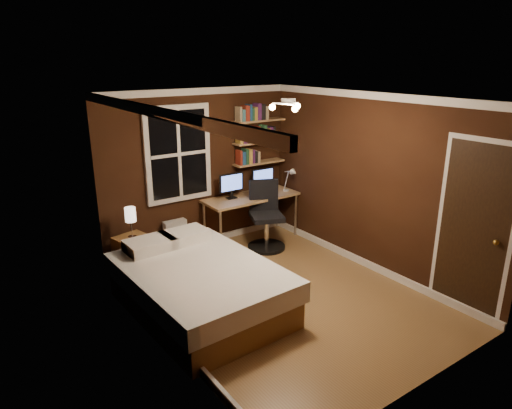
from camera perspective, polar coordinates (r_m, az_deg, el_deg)
floor at (r=6.02m, az=2.93°, el=-11.26°), size 4.20×4.20×0.00m
wall_back at (r=7.22m, az=-7.20°, el=4.32°), size 3.20×0.04×2.50m
wall_left at (r=4.75m, az=-12.27°, el=-3.23°), size 0.04×4.20×2.50m
wall_right at (r=6.59m, az=14.18°, el=2.58°), size 0.04×4.20×2.50m
ceiling at (r=5.27m, az=3.37°, el=13.20°), size 3.20×4.20×0.02m
window at (r=6.98m, az=-9.70°, el=6.25°), size 1.06×0.06×1.46m
door at (r=5.81m, az=25.45°, el=-3.06°), size 0.03×0.82×2.05m
door_knob at (r=5.66m, az=27.81°, el=-4.22°), size 0.06×0.06×0.06m
ceiling_fixture at (r=5.20m, az=4.05°, el=12.01°), size 0.44×0.44×0.18m
bookshelf_lower at (r=7.67m, az=0.38°, el=5.27°), size 0.92×0.22×0.03m
books_row_lower at (r=7.65m, az=0.39°, el=6.22°), size 0.42×0.16×0.23m
bookshelf_middle at (r=7.61m, az=0.39°, el=7.84°), size 0.92×0.22×0.03m
books_row_middle at (r=7.58m, az=0.39°, el=8.81°), size 0.66×0.16×0.23m
bookshelf_upper at (r=7.55m, az=0.40°, el=10.46°), size 0.92×0.22×0.03m
books_row_upper at (r=7.54m, az=0.40°, el=11.44°), size 0.54×0.16×0.23m
bed at (r=5.60m, az=-7.09°, el=-10.12°), size 1.63×2.20×0.73m
nightstand at (r=6.70m, az=-15.01°, el=-6.12°), size 0.52×0.52×0.54m
bedside_lamp at (r=6.52m, az=-15.35°, el=-2.19°), size 0.15×0.15×0.44m
radiator at (r=7.22m, az=-10.03°, el=-4.00°), size 0.36×0.13×0.54m
desk at (r=7.49m, az=-0.61°, el=0.61°), size 1.61×0.60×0.76m
monitor_left at (r=7.31m, az=-3.10°, el=2.33°), size 0.43×0.12×0.41m
monitor_right at (r=7.64m, az=0.84°, el=3.05°), size 0.43×0.12×0.41m
desk_lamp at (r=7.67m, az=4.19°, el=3.15°), size 0.14×0.32×0.44m
office_chair at (r=7.28m, az=1.24°, el=-2.23°), size 0.64×0.64×1.09m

